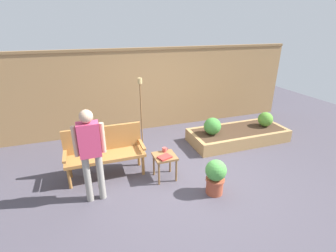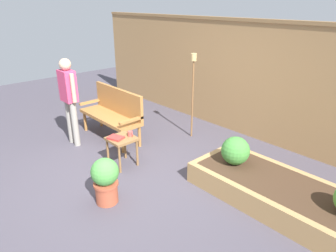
{
  "view_description": "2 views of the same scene",
  "coord_description": "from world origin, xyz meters",
  "px_view_note": "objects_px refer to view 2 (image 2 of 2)",
  "views": [
    {
      "loc": [
        -1.6,
        -3.61,
        2.68
      ],
      "look_at": [
        0.02,
        1.01,
        0.66
      ],
      "focal_mm": 26.23,
      "sensor_mm": 36.0,
      "label": 1
    },
    {
      "loc": [
        3.27,
        -2.24,
        2.44
      ],
      "look_at": [
        0.1,
        0.67,
        0.66
      ],
      "focal_mm": 32.47,
      "sensor_mm": 36.0,
      "label": 2
    }
  ],
  "objects_px": {
    "tiki_torch": "(193,81)",
    "person_by_bench": "(69,95)",
    "cup_on_table": "(130,134)",
    "potted_boxwood": "(105,179)",
    "book_on_table": "(116,138)",
    "shrub_near_bench": "(235,151)",
    "side_table": "(122,143)",
    "garden_bench": "(114,110)"
  },
  "relations": [
    {
      "from": "book_on_table",
      "to": "shrub_near_bench",
      "type": "bearing_deg",
      "value": 14.47
    },
    {
      "from": "cup_on_table",
      "to": "person_by_bench",
      "type": "height_order",
      "value": "person_by_bench"
    },
    {
      "from": "cup_on_table",
      "to": "person_by_bench",
      "type": "relative_size",
      "value": 0.07
    },
    {
      "from": "garden_bench",
      "to": "tiki_torch",
      "type": "height_order",
      "value": "tiki_torch"
    },
    {
      "from": "side_table",
      "to": "tiki_torch",
      "type": "relative_size",
      "value": 0.3
    },
    {
      "from": "side_table",
      "to": "shrub_near_bench",
      "type": "xyz_separation_m",
      "value": [
        1.48,
        0.91,
        0.1
      ]
    },
    {
      "from": "garden_bench",
      "to": "tiki_torch",
      "type": "bearing_deg",
      "value": 48.31
    },
    {
      "from": "cup_on_table",
      "to": "shrub_near_bench",
      "type": "height_order",
      "value": "shrub_near_bench"
    },
    {
      "from": "cup_on_table",
      "to": "shrub_near_bench",
      "type": "relative_size",
      "value": 0.28
    },
    {
      "from": "garden_bench",
      "to": "book_on_table",
      "type": "xyz_separation_m",
      "value": [
        0.98,
        -0.61,
        -0.05
      ]
    },
    {
      "from": "book_on_table",
      "to": "tiki_torch",
      "type": "relative_size",
      "value": 0.14
    },
    {
      "from": "book_on_table",
      "to": "shrub_near_bench",
      "type": "xyz_separation_m",
      "value": [
        1.51,
        0.99,
        0.0
      ]
    },
    {
      "from": "cup_on_table",
      "to": "potted_boxwood",
      "type": "relative_size",
      "value": 0.18
    },
    {
      "from": "garden_bench",
      "to": "potted_boxwood",
      "type": "xyz_separation_m",
      "value": [
        1.67,
        -1.23,
        -0.2
      ]
    },
    {
      "from": "potted_boxwood",
      "to": "shrub_near_bench",
      "type": "relative_size",
      "value": 1.57
    },
    {
      "from": "potted_boxwood",
      "to": "person_by_bench",
      "type": "height_order",
      "value": "person_by_bench"
    },
    {
      "from": "shrub_near_bench",
      "to": "tiki_torch",
      "type": "relative_size",
      "value": 0.25
    },
    {
      "from": "garden_bench",
      "to": "potted_boxwood",
      "type": "distance_m",
      "value": 2.09
    },
    {
      "from": "potted_boxwood",
      "to": "person_by_bench",
      "type": "distance_m",
      "value": 2.07
    },
    {
      "from": "cup_on_table",
      "to": "potted_boxwood",
      "type": "xyz_separation_m",
      "value": [
        0.61,
        -0.84,
        -0.18
      ]
    },
    {
      "from": "tiki_torch",
      "to": "person_by_bench",
      "type": "distance_m",
      "value": 2.2
    },
    {
      "from": "side_table",
      "to": "cup_on_table",
      "type": "xyz_separation_m",
      "value": [
        0.04,
        0.14,
        0.12
      ]
    },
    {
      "from": "side_table",
      "to": "person_by_bench",
      "type": "height_order",
      "value": "person_by_bench"
    },
    {
      "from": "person_by_bench",
      "to": "cup_on_table",
      "type": "bearing_deg",
      "value": 14.52
    },
    {
      "from": "garden_bench",
      "to": "shrub_near_bench",
      "type": "distance_m",
      "value": 2.52
    },
    {
      "from": "cup_on_table",
      "to": "potted_boxwood",
      "type": "height_order",
      "value": "potted_boxwood"
    },
    {
      "from": "side_table",
      "to": "shrub_near_bench",
      "type": "relative_size",
      "value": 1.2
    },
    {
      "from": "potted_boxwood",
      "to": "cup_on_table",
      "type": "bearing_deg",
      "value": 126.05
    },
    {
      "from": "garden_bench",
      "to": "shrub_near_bench",
      "type": "xyz_separation_m",
      "value": [
        2.49,
        0.38,
        -0.05
      ]
    },
    {
      "from": "garden_bench",
      "to": "cup_on_table",
      "type": "relative_size",
      "value": 12.69
    },
    {
      "from": "cup_on_table",
      "to": "potted_boxwood",
      "type": "distance_m",
      "value": 1.06
    },
    {
      "from": "garden_bench",
      "to": "person_by_bench",
      "type": "xyz_separation_m",
      "value": [
        -0.25,
        -0.72,
        0.39
      ]
    },
    {
      "from": "potted_boxwood",
      "to": "tiki_torch",
      "type": "relative_size",
      "value": 0.4
    },
    {
      "from": "shrub_near_bench",
      "to": "garden_bench",
      "type": "bearing_deg",
      "value": -171.28
    },
    {
      "from": "cup_on_table",
      "to": "side_table",
      "type": "bearing_deg",
      "value": -107.71
    },
    {
      "from": "book_on_table",
      "to": "cup_on_table",
      "type": "bearing_deg",
      "value": 52.85
    },
    {
      "from": "side_table",
      "to": "book_on_table",
      "type": "xyz_separation_m",
      "value": [
        -0.03,
        -0.09,
        0.1
      ]
    },
    {
      "from": "book_on_table",
      "to": "potted_boxwood",
      "type": "distance_m",
      "value": 0.94
    },
    {
      "from": "tiki_torch",
      "to": "person_by_bench",
      "type": "relative_size",
      "value": 1.02
    },
    {
      "from": "cup_on_table",
      "to": "shrub_near_bench",
      "type": "distance_m",
      "value": 1.63
    },
    {
      "from": "person_by_bench",
      "to": "side_table",
      "type": "bearing_deg",
      "value": 9.03
    },
    {
      "from": "person_by_bench",
      "to": "tiki_torch",
      "type": "bearing_deg",
      "value": 56.08
    }
  ]
}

